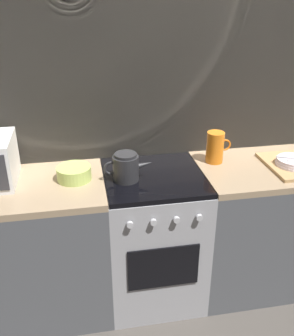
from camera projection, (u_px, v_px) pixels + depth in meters
ground_plane at (153, 290)px, 2.70m from camera, size 8.00×8.00×0.00m
back_wall at (144, 111)px, 2.47m from camera, size 3.60×0.05×2.40m
counter_left at (9, 253)px, 2.36m from camera, size 1.20×0.60×0.90m
stove_unit at (153, 237)px, 2.51m from camera, size 0.60×0.63×0.90m
counter_right at (282, 223)px, 2.65m from camera, size 1.20×0.60×0.90m
kettle at (126, 167)px, 2.22m from camera, size 0.28×0.15×0.17m
mixing_bowl at (74, 173)px, 2.24m from camera, size 0.20×0.20×0.08m
pitcher at (215, 147)px, 2.44m from camera, size 0.16×0.11×0.20m
dish_pile at (292, 164)px, 2.40m from camera, size 0.30×0.40×0.07m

